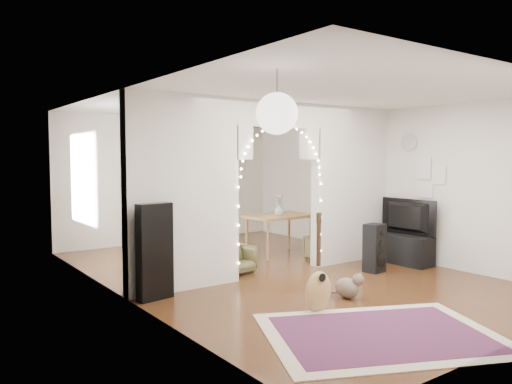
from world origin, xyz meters
TOP-DOWN VIEW (x-y plane):
  - floor at (0.00, 0.00)m, footprint 7.50×7.50m
  - ceiling at (0.00, 0.00)m, footprint 5.00×7.50m
  - wall_back at (0.00, 3.75)m, footprint 5.00×0.02m
  - wall_left at (-2.50, 0.00)m, footprint 0.02×7.50m
  - wall_right at (2.50, 0.00)m, footprint 0.02×7.50m
  - divider_wall at (0.00, 0.00)m, footprint 5.00×0.20m
  - fairy_lights at (0.00, -0.13)m, footprint 1.64×0.04m
  - window at (-2.47, 1.80)m, footprint 0.04×1.20m
  - wall_clock at (2.48, -0.60)m, footprint 0.03×0.31m
  - picture_frames at (2.48, -1.00)m, footprint 0.02×0.50m
  - paper_lantern at (-1.90, -2.40)m, footprint 0.40×0.40m
  - ceiling_fan at (0.00, 2.00)m, footprint 1.10×1.10m
  - area_rug at (-0.84, -2.82)m, footprint 2.90×2.60m
  - guitar_case at (-2.20, -0.25)m, footprint 0.50×0.23m
  - acoustic_guitar at (-0.83, -1.85)m, footprint 0.41×0.18m
  - tabby_cat at (-0.13, -1.67)m, footprint 0.35×0.55m
  - floor_speaker at (1.31, -0.86)m, footprint 0.33×0.30m
  - media_console at (2.20, -0.74)m, footprint 0.42×1.01m
  - tv at (2.20, -0.74)m, footprint 0.16×1.08m
  - bookcase at (-0.36, 3.50)m, footprint 1.56×0.96m
  - dining_table at (0.96, 1.16)m, footprint 1.21×0.82m
  - flower_vase at (0.96, 1.16)m, footprint 0.19×0.19m
  - dining_chair_left at (-0.52, 0.35)m, footprint 0.53×0.54m
  - dining_chair_right at (1.28, 0.35)m, footprint 0.60×0.61m

SIDE VIEW (x-z plane):
  - floor at x=0.00m, z-range 0.00..0.00m
  - area_rug at x=-0.84m, z-range 0.00..0.02m
  - tabby_cat at x=-0.13m, z-range -0.03..0.33m
  - dining_chair_right at x=1.28m, z-range 0.00..0.44m
  - dining_chair_left at x=-0.52m, z-range 0.00..0.44m
  - media_console at x=2.20m, z-range 0.00..0.50m
  - floor_speaker at x=1.31m, z-range 0.00..0.77m
  - acoustic_guitar at x=-0.83m, z-range -0.06..0.94m
  - guitar_case at x=-2.20m, z-range 0.00..1.25m
  - dining_table at x=0.96m, z-range 0.30..1.06m
  - bookcase at x=-0.36m, z-range 0.00..1.57m
  - tv at x=2.20m, z-range 0.50..1.12m
  - flower_vase at x=0.96m, z-range 0.76..0.95m
  - wall_back at x=0.00m, z-range 0.00..2.70m
  - wall_left at x=-2.50m, z-range 0.00..2.70m
  - wall_right at x=2.50m, z-range 0.00..2.70m
  - divider_wall at x=0.00m, z-range 0.07..2.77m
  - window at x=-2.47m, z-range 0.80..2.20m
  - picture_frames at x=2.48m, z-range 1.15..1.85m
  - fairy_lights at x=0.00m, z-range 0.75..2.35m
  - wall_clock at x=2.48m, z-range 1.95..2.25m
  - paper_lantern at x=-1.90m, z-range 2.05..2.45m
  - ceiling_fan at x=0.00m, z-range 2.25..2.55m
  - ceiling at x=0.00m, z-range 2.69..2.71m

